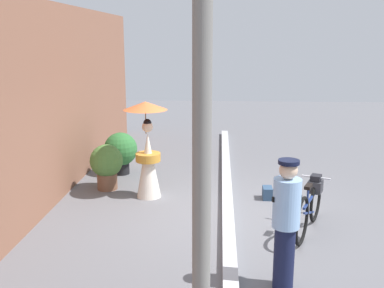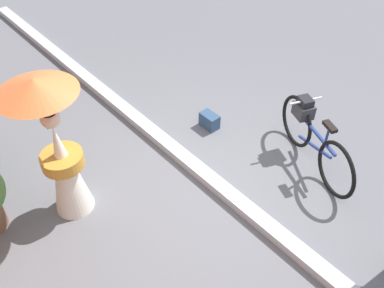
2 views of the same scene
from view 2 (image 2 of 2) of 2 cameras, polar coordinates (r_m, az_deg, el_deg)
ground_plane at (r=5.55m, az=3.22°, el=-5.89°), size 30.00×30.00×0.00m
sidewalk_curb at (r=5.51m, az=3.24°, el=-5.47°), size 14.00×0.20×0.12m
bicycle_near_officer at (r=5.81m, az=16.34°, el=1.03°), size 1.66×0.75×0.86m
person_with_parasol at (r=4.86m, az=-18.00°, el=-0.68°), size 0.85×0.85×1.90m
backpack_on_pavement at (r=6.37m, az=2.45°, el=3.30°), size 0.30×0.18×0.24m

